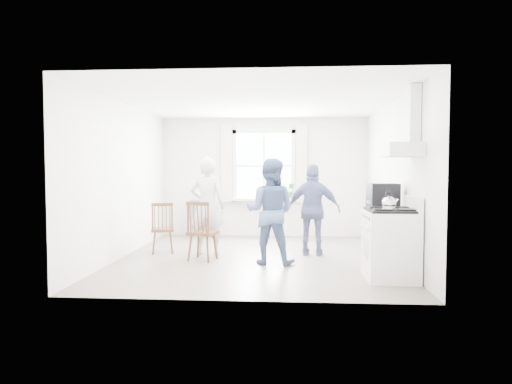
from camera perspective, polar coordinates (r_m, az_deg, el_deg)
name	(u,v)px	position (r m, az deg, el deg)	size (l,w,h in m)	color
room_shell	(256,180)	(7.57, 0.02, 1.49)	(4.62, 5.12, 2.64)	#75685A
window_assembly	(264,170)	(10.01, 0.99, 2.79)	(1.88, 0.24, 1.70)	white
range_hood	(405,138)	(6.40, 18.08, 6.45)	(0.45, 0.76, 0.94)	silver
shelf_unit	(200,218)	(10.12, -7.00, -3.25)	(0.40, 0.30, 0.80)	slate
gas_stove	(391,244)	(6.43, 16.48, -6.20)	(0.68, 0.76, 1.12)	white
kettle	(389,203)	(6.21, 16.27, -1.39)	(0.18, 0.18, 0.25)	silver
low_cabinet	(385,238)	(7.13, 15.80, -5.58)	(0.50, 0.55, 0.90)	silver
stereo_stack	(383,196)	(7.01, 15.56, -0.49)	(0.45, 0.41, 0.37)	black
cardboard_box	(389,203)	(6.93, 16.25, -1.38)	(0.26, 0.19, 0.17)	olive
windsor_chair_a	(162,222)	(8.12, -11.62, -3.74)	(0.47, 0.46, 0.91)	#4C2918
windsor_chair_b	(200,225)	(7.38, -7.05, -4.05)	(0.50, 0.50, 0.98)	#4C2918
person_left	(208,206)	(7.90, -6.08, -1.77)	(0.62, 0.62, 1.69)	silver
person_mid	(270,211)	(7.13, 1.78, -2.44)	(0.80, 0.80, 1.65)	#485C87
person_right	(313,210)	(7.88, 7.17, -2.22)	(0.92, 0.92, 1.57)	navy
potted_plant	(290,191)	(9.92, 4.28, 0.18)	(0.18, 0.18, 0.32)	#377C37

